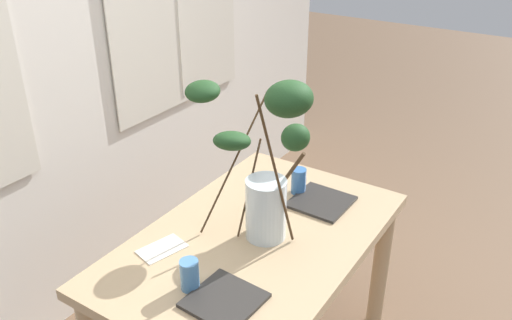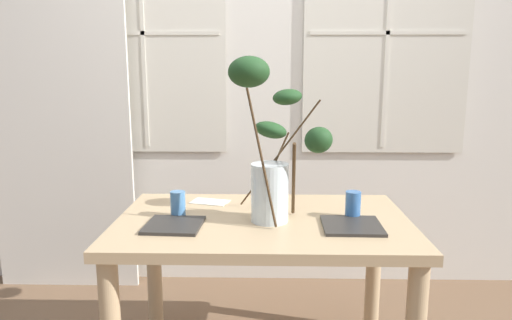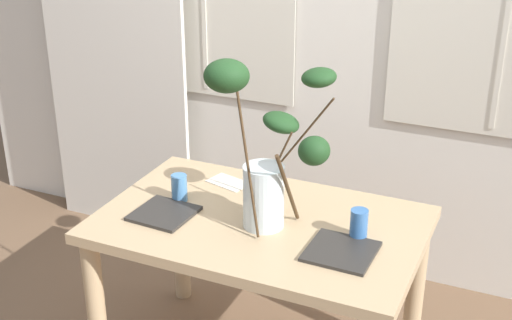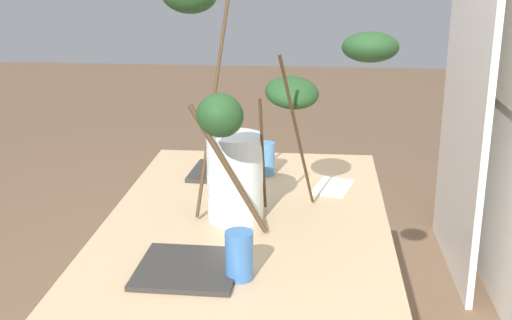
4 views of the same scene
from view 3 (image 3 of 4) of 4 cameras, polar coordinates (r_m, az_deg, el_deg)
The scene contains 8 objects.
curtain_sheer_side at distance 3.90m, azimuth -11.73°, elevation 10.33°, with size 0.88×0.03×2.36m, color silver.
dining_table at distance 2.82m, azimuth 0.33°, elevation -7.05°, with size 1.27×0.81×0.73m.
vase_with_branches at distance 2.61m, azimuth 1.10°, elevation 0.56°, with size 0.47×0.69×0.70m.
drinking_glass_blue_left at distance 2.90m, azimuth -6.29°, elevation -2.27°, with size 0.07×0.07×0.11m, color #4C84BC.
drinking_glass_blue_right at distance 2.64m, azimuth 8.41°, elevation -5.22°, with size 0.07×0.07×0.12m, color #386BAD.
plate_square_left at distance 2.82m, azimuth -7.53°, elevation -4.35°, with size 0.23×0.23×0.01m, color #2D2B28.
plate_square_right at distance 2.56m, azimuth 6.97°, elevation -7.42°, with size 0.24×0.24×0.01m, color #2D2B28.
napkin_folded at distance 3.06m, azimuth -2.27°, elevation -1.84°, with size 0.18×0.11×0.00m, color silver.
Camera 3 is at (0.97, -2.21, 2.06)m, focal length 48.93 mm.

